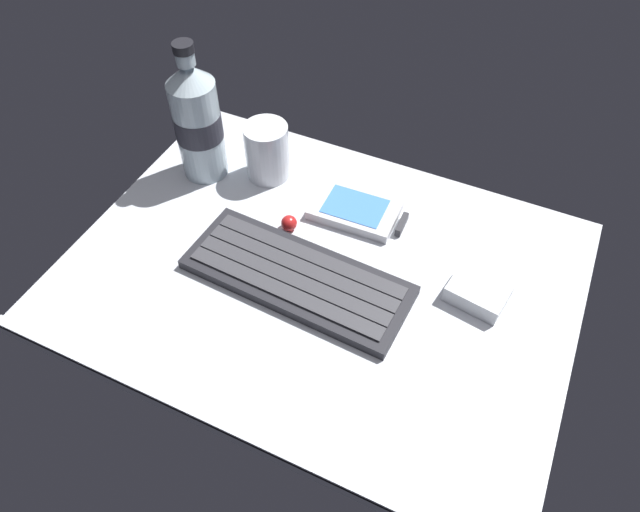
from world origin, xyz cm
name	(u,v)px	position (x,y,z in cm)	size (l,w,h in cm)	color
ground_plane	(319,277)	(0.00, -0.23, -0.99)	(64.00, 48.00, 2.80)	silver
keyboard	(297,277)	(-1.96, -2.63, 0.81)	(29.58, 12.62, 1.70)	#232328
handheld_device	(359,211)	(0.66, 11.50, 0.73)	(12.97, 7.96, 1.50)	silver
juice_cup	(267,153)	(-14.90, 13.78, 3.91)	(6.40, 6.40, 8.50)	silver
water_bottle	(197,121)	(-23.76, 10.46, 9.01)	(6.73, 6.73, 20.80)	silver
charger_block	(478,292)	(19.47, 4.39, 1.20)	(7.00, 5.60, 2.40)	silver
trackball_mouse	(289,223)	(-7.00, 5.00, 1.10)	(2.20, 2.20, 2.20)	red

